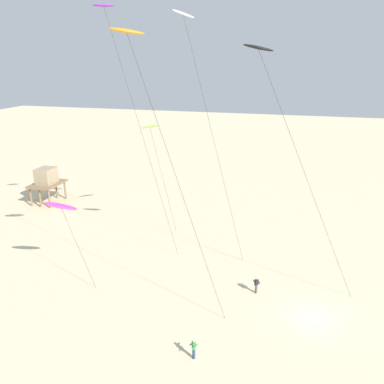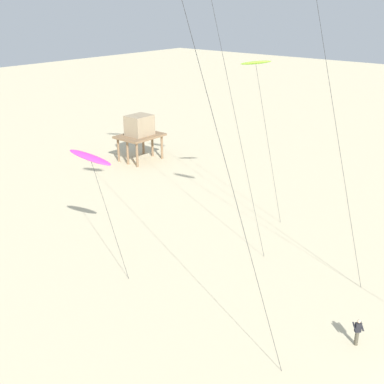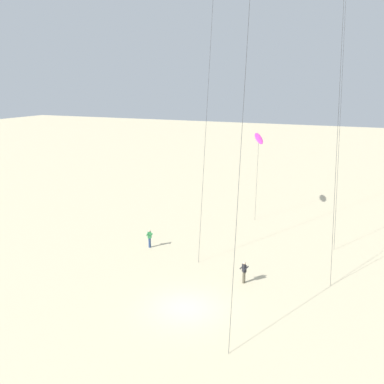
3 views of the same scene
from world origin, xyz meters
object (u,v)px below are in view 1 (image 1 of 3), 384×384
kite_flyer_nearest (256,285)px  stilt_house (47,179)px  kite_white (185,21)px  kite_black (261,53)px  kite_orange (128,36)px  kite_magenta (61,207)px  kite_lime (150,128)px  kite_purple (106,12)px  kite_flyer_middle (194,348)px

kite_flyer_nearest → stilt_house: 37.52m
kite_white → kite_flyer_nearest: bearing=-118.9°
kite_black → stilt_house: 40.89m
kite_orange → kite_magenta: bearing=75.2°
kite_magenta → kite_flyer_nearest: (3.91, -17.44, -7.53)m
kite_black → kite_orange: size_ratio=0.96×
kite_lime → kite_magenta: bearing=168.7°
kite_purple → kite_magenta: size_ratio=2.85×
kite_magenta → stilt_house: (20.16, 16.25, -4.59)m
kite_orange → stilt_house: size_ratio=4.24×
kite_purple → kite_flyer_middle: size_ratio=15.51×
kite_white → kite_purple: (-0.57, 7.57, 0.93)m
kite_purple → kite_flyer_middle: kite_purple is taller
kite_orange → kite_lime: kite_orange is taller
kite_purple → stilt_house: 30.48m
kite_black → kite_white: bearing=56.9°
kite_black → kite_purple: 16.11m
kite_purple → stilt_house: (12.30, 17.92, -21.37)m
kite_black → kite_orange: 10.21m
kite_flyer_nearest → kite_flyer_middle: bearing=160.8°
stilt_house → kite_orange: bearing=-132.3°
kite_lime → kite_flyer_nearest: bearing=-127.0°
kite_white → kite_black: bearing=-123.1°
kite_black → kite_white: 9.38m
kite_lime → kite_flyer_nearest: kite_lime is taller
kite_magenta → stilt_house: size_ratio=1.66×
kite_magenta → kite_flyer_nearest: 19.39m
kite_black → kite_flyer_nearest: kite_black is taller
kite_flyer_middle → kite_black: bearing=-15.9°
kite_flyer_nearest → kite_black: bearing=116.0°
kite_white → kite_lime: (6.37, 6.27, -11.02)m
kite_white → kite_magenta: 20.19m
kite_white → stilt_house: kite_white is taller
kite_lime → kite_purple: bearing=169.4°
kite_orange → kite_purple: kite_purple is taller
kite_black → kite_flyer_nearest: bearing=-64.0°
kite_white → kite_magenta: bearing=132.4°
kite_black → kite_lime: kite_black is taller
kite_white → kite_purple: size_ratio=0.98×
kite_white → kite_purple: 7.65m
kite_white → kite_purple: kite_purple is taller
kite_flyer_middle → kite_purple: bearing=41.9°
kite_black → stilt_house: size_ratio=4.06×
kite_purple → kite_magenta: kite_purple is taller
kite_black → kite_flyer_nearest: (0.35, -0.72, -20.52)m
kite_flyer_nearest → stilt_house: bearing=64.3°
kite_flyer_middle → stilt_house: stilt_house is taller
kite_lime → kite_flyer_middle: kite_lime is taller
kite_white → kite_flyer_middle: kite_white is taller
kite_magenta → kite_white: bearing=-47.6°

